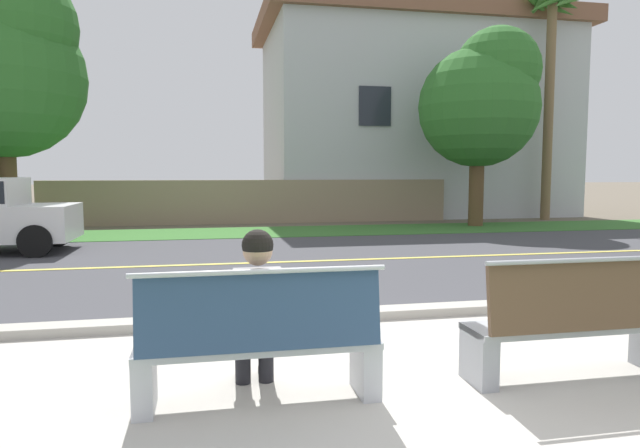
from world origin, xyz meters
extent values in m
plane|color=#665B4C|center=(0.00, 8.00, 0.00)|extent=(140.00, 140.00, 0.00)
cube|color=#B7B2A8|center=(0.00, 0.40, 0.01)|extent=(44.00, 3.60, 0.01)
cube|color=#ADA89E|center=(0.00, 2.35, 0.06)|extent=(44.00, 0.30, 0.11)
cube|color=#424247|center=(0.00, 6.50, 0.00)|extent=(52.00, 8.00, 0.01)
cube|color=#E0CC4C|center=(0.00, 6.50, 0.01)|extent=(48.00, 0.14, 0.01)
cube|color=#38702D|center=(0.00, 11.80, 0.01)|extent=(48.00, 2.80, 0.02)
cube|color=silver|center=(-2.03, 0.26, 0.23)|extent=(0.14, 0.40, 0.45)
cube|color=silver|center=(-0.46, 0.26, 0.23)|extent=(0.14, 0.40, 0.45)
cube|color=silver|center=(-1.24, 0.26, 0.42)|extent=(1.72, 0.44, 0.05)
cube|color=navy|center=(-1.24, 0.06, 0.71)|extent=(1.65, 0.12, 0.52)
cylinder|color=silver|center=(-1.24, 0.05, 0.99)|extent=(1.72, 0.04, 0.04)
cube|color=#9EA0A8|center=(0.46, 0.26, 0.23)|extent=(0.14, 0.40, 0.45)
cube|color=#9EA0A8|center=(1.24, 0.26, 0.42)|extent=(1.72, 0.44, 0.05)
cube|color=brown|center=(1.24, 0.06, 0.71)|extent=(1.65, 0.12, 0.52)
cylinder|color=#9EA0A8|center=(1.24, 0.05, 0.99)|extent=(1.72, 0.04, 0.04)
cylinder|color=black|center=(-1.33, 0.45, 0.51)|extent=(0.15, 0.42, 0.15)
cylinder|color=black|center=(-1.15, 0.45, 0.51)|extent=(0.15, 0.42, 0.15)
cylinder|color=black|center=(-1.33, 0.64, 0.21)|extent=(0.12, 0.12, 0.43)
cube|color=black|center=(-1.33, 0.72, 0.04)|extent=(0.09, 0.24, 0.07)
cylinder|color=black|center=(-1.15, 0.64, 0.21)|extent=(0.12, 0.12, 0.43)
cube|color=black|center=(-1.15, 0.72, 0.04)|extent=(0.09, 0.24, 0.07)
cube|color=gray|center=(-1.24, 0.26, 0.71)|extent=(0.34, 0.20, 0.52)
cylinder|color=gray|center=(-1.46, 0.28, 0.73)|extent=(0.09, 0.09, 0.46)
cylinder|color=gray|center=(-1.03, 0.28, 0.73)|extent=(0.09, 0.09, 0.46)
sphere|color=tan|center=(-1.24, 0.27, 1.10)|extent=(0.21, 0.21, 0.21)
sphere|color=black|center=(-1.24, 0.27, 1.14)|extent=(0.22, 0.22, 0.22)
cylinder|color=black|center=(-4.82, 8.06, 0.32)|extent=(0.64, 0.18, 0.64)
cylinder|color=black|center=(-4.82, 9.74, 0.32)|extent=(0.64, 0.18, 0.64)
cylinder|color=brown|center=(-6.43, 11.77, 1.24)|extent=(0.47, 0.47, 2.49)
sphere|color=#2D6B28|center=(-6.43, 11.77, 3.98)|extent=(3.98, 3.98, 3.98)
sphere|color=#2D6B28|center=(-5.93, 11.47, 5.18)|extent=(2.79, 2.79, 2.79)
cylinder|color=brown|center=(6.54, 12.28, 1.13)|extent=(0.45, 0.45, 2.25)
sphere|color=#2D6B28|center=(6.54, 12.28, 3.60)|extent=(3.60, 3.60, 3.60)
sphere|color=#2D6B28|center=(6.99, 12.01, 4.68)|extent=(2.52, 2.52, 2.52)
cylinder|color=brown|center=(10.00, 13.95, 3.78)|extent=(0.32, 0.32, 7.56)
cone|color=#427A33|center=(10.45, 13.95, 7.31)|extent=(0.44, 1.64, 1.07)
cone|color=#427A33|center=(10.23, 14.34, 7.31)|extent=(1.64, 1.20, 1.07)
cone|color=#427A33|center=(9.78, 14.34, 7.31)|extent=(1.64, 1.20, 1.07)
cone|color=#427A33|center=(9.55, 13.95, 7.31)|extent=(0.44, 1.64, 1.07)
cone|color=#427A33|center=(10.23, 13.56, 7.31)|extent=(1.64, 1.20, 1.07)
cube|color=gray|center=(-0.06, 14.63, 0.70)|extent=(13.00, 0.36, 1.40)
cube|color=#B7BCC1|center=(6.50, 17.83, 3.49)|extent=(11.08, 6.40, 6.97)
cube|color=brown|center=(6.50, 17.83, 7.27)|extent=(11.96, 6.91, 0.60)
cube|color=#232833|center=(4.00, 14.60, 3.83)|extent=(1.10, 0.06, 1.30)
cube|color=#232833|center=(8.99, 14.60, 3.83)|extent=(1.10, 0.06, 1.30)
camera|label=1|loc=(-1.60, -3.67, 1.65)|focal=31.72mm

